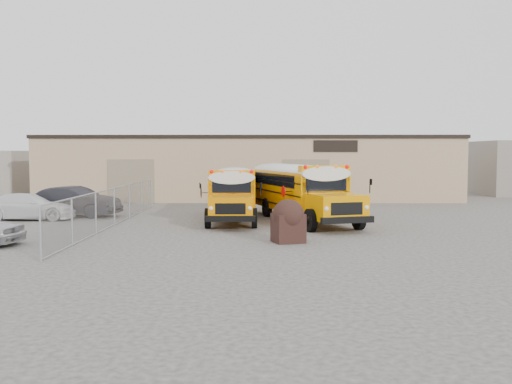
{
  "coord_description": "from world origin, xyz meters",
  "views": [
    {
      "loc": [
        1.13,
        -23.91,
        3.48
      ],
      "look_at": [
        0.75,
        3.02,
        1.6
      ],
      "focal_mm": 40.0,
      "sensor_mm": 36.0,
      "label": 1
    }
  ],
  "objects_px": {
    "car_white": "(28,207)",
    "car_dark": "(75,201)",
    "school_bus_left": "(235,184)",
    "school_bus_right": "(265,182)",
    "tarp_bundle": "(288,220)"
  },
  "relations": [
    {
      "from": "tarp_bundle",
      "to": "car_dark",
      "type": "bearing_deg",
      "value": 141.68
    },
    {
      "from": "school_bus_left",
      "to": "school_bus_right",
      "type": "xyz_separation_m",
      "value": [
        1.86,
        -0.4,
        0.14
      ]
    },
    {
      "from": "car_dark",
      "to": "school_bus_right",
      "type": "bearing_deg",
      "value": -56.44
    },
    {
      "from": "tarp_bundle",
      "to": "car_dark",
      "type": "relative_size",
      "value": 0.34
    },
    {
      "from": "school_bus_left",
      "to": "car_white",
      "type": "relative_size",
      "value": 1.95
    },
    {
      "from": "tarp_bundle",
      "to": "car_dark",
      "type": "height_order",
      "value": "tarp_bundle"
    },
    {
      "from": "school_bus_left",
      "to": "school_bus_right",
      "type": "distance_m",
      "value": 1.91
    },
    {
      "from": "tarp_bundle",
      "to": "car_white",
      "type": "bearing_deg",
      "value": 151.1
    },
    {
      "from": "car_white",
      "to": "car_dark",
      "type": "relative_size",
      "value": 0.95
    },
    {
      "from": "school_bus_right",
      "to": "tarp_bundle",
      "type": "relative_size",
      "value": 6.09
    },
    {
      "from": "school_bus_left",
      "to": "car_dark",
      "type": "xyz_separation_m",
      "value": [
        -8.52,
        -4.47,
        -0.73
      ]
    },
    {
      "from": "school_bus_right",
      "to": "car_dark",
      "type": "relative_size",
      "value": 2.08
    },
    {
      "from": "school_bus_right",
      "to": "car_white",
      "type": "distance_m",
      "value": 13.55
    },
    {
      "from": "school_bus_left",
      "to": "school_bus_right",
      "type": "bearing_deg",
      "value": -12.17
    },
    {
      "from": "tarp_bundle",
      "to": "car_white",
      "type": "relative_size",
      "value": 0.36
    }
  ]
}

